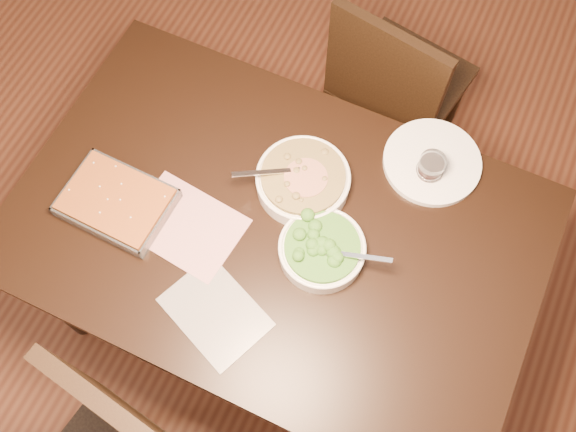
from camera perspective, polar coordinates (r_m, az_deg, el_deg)
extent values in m
plane|color=#411E12|center=(2.41, -0.83, -8.03)|extent=(4.00, 4.00, 0.00)
cube|color=black|center=(1.72, -1.15, -1.32)|extent=(1.40, 0.90, 0.04)
cube|color=black|center=(1.79, -1.11, -2.19)|extent=(1.26, 0.76, 0.08)
cylinder|color=black|center=(2.19, -20.30, -6.80)|extent=(0.07, 0.07, 0.71)
cylinder|color=black|center=(2.38, -10.78, 8.55)|extent=(0.07, 0.07, 0.71)
cylinder|color=black|center=(2.21, 18.08, -3.28)|extent=(0.07, 0.07, 0.71)
cube|color=#A93048|center=(1.72, -9.06, -0.87)|extent=(0.31, 0.24, 0.01)
cube|color=#25242B|center=(1.64, -6.48, -8.49)|extent=(0.30, 0.27, 0.00)
cube|color=white|center=(1.81, 12.28, 3.57)|extent=(0.12, 0.12, 0.00)
cylinder|color=white|center=(1.74, 1.33, 3.06)|extent=(0.25, 0.25, 0.05)
torus|color=white|center=(1.71, 1.35, 3.50)|extent=(0.26, 0.26, 0.01)
cylinder|color=#3B2610|center=(1.71, 1.36, 3.56)|extent=(0.23, 0.23, 0.02)
cube|color=silver|center=(1.69, -1.17, 3.24)|extent=(0.13, 0.11, 0.05)
cylinder|color=maroon|center=(1.69, 1.60, 3.45)|extent=(0.12, 0.12, 0.00)
cylinder|color=white|center=(1.66, 3.02, -3.09)|extent=(0.22, 0.22, 0.04)
torus|color=white|center=(1.64, 3.06, -2.78)|extent=(0.23, 0.23, 0.01)
cylinder|color=#164C11|center=(1.63, 3.07, -2.72)|extent=(0.20, 0.20, 0.02)
cube|color=silver|center=(1.62, 5.54, -3.12)|extent=(0.15, 0.04, 0.05)
cube|color=silver|center=(1.79, -14.81, 0.90)|extent=(0.29, 0.21, 0.01)
cube|color=#4F220B|center=(1.76, -15.00, 1.24)|extent=(0.27, 0.20, 0.04)
cube|color=silver|center=(1.80, -13.28, 3.78)|extent=(0.28, 0.01, 0.04)
cube|color=silver|center=(1.74, -16.71, -1.47)|extent=(0.28, 0.01, 0.04)
cube|color=silver|center=(1.71, -11.23, -0.66)|extent=(0.01, 0.21, 0.04)
cube|color=silver|center=(1.83, -18.49, 2.93)|extent=(0.01, 0.21, 0.04)
cylinder|color=black|center=(1.78, 12.48, 4.04)|extent=(0.07, 0.07, 0.06)
cylinder|color=silver|center=(1.75, 12.75, 4.68)|extent=(0.07, 0.07, 0.02)
cylinder|color=white|center=(1.83, 12.68, 4.71)|extent=(0.27, 0.27, 0.02)
cylinder|color=black|center=(2.17, -14.41, -16.39)|extent=(0.04, 0.04, 0.45)
cube|color=black|center=(1.62, -12.91, -17.91)|extent=(0.47, 0.11, 0.50)
cube|color=black|center=(2.38, 10.06, 11.65)|extent=(0.47, 0.47, 0.04)
cylinder|color=black|center=(2.63, 14.48, 9.39)|extent=(0.03, 0.03, 0.40)
cylinder|color=black|center=(2.45, 10.58, 4.04)|extent=(0.03, 0.03, 0.40)
cylinder|color=black|center=(2.69, 8.06, 13.16)|extent=(0.03, 0.03, 0.40)
cylinder|color=black|center=(2.51, 3.84, 8.15)|extent=(0.03, 0.03, 0.40)
cube|color=black|center=(2.10, 8.47, 12.12)|extent=(0.41, 0.11, 0.44)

